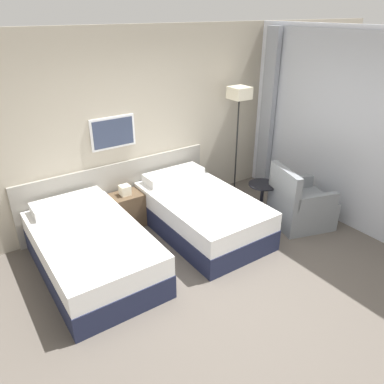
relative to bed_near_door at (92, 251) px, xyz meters
The scene contains 9 objects.
ground_plane 1.70m from the bed_near_door, 46.56° to the right, with size 16.00×16.00×0.00m, color #5B544C.
wall_headboard 1.82m from the bed_near_door, 41.88° to the left, with size 10.00×0.10×2.70m.
wall_window 3.88m from the bed_near_door, 19.69° to the right, with size 0.21×4.70×2.70m.
bed_near_door is the anchor object (origin of this frame).
bed_near_window 1.60m from the bed_near_door, ahead, with size 1.14×1.91×0.68m.
nightstand 1.08m from the bed_near_door, 42.29° to the left, with size 0.46×0.35×0.64m.
floor_lamp 3.11m from the bed_near_door, 12.90° to the left, with size 0.29×0.29×1.81m.
side_table 2.63m from the bed_near_door, ahead, with size 0.43×0.43×0.53m.
armchair 2.98m from the bed_near_door, 12.69° to the right, with size 0.94×0.91×0.90m.
Camera 1 is at (-2.25, -2.50, 2.88)m, focal length 35.00 mm.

